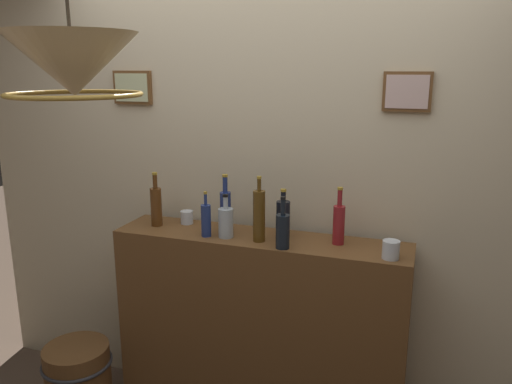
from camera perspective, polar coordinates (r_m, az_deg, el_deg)
The scene contains 14 objects.
panelled_rear_partition at distance 2.74m, azimuth 1.97°, elevation 2.95°, with size 3.73×0.15×2.74m.
bar_shelf_unit at distance 2.84m, azimuth 0.34°, elevation -15.82°, with size 1.54×0.33×1.12m, color brown.
liquor_bottle_brandy at distance 2.81m, azimuth -11.22°, elevation -1.49°, with size 0.06×0.06×0.30m.
liquor_bottle_mezcal at distance 2.50m, azimuth 0.35°, elevation -2.65°, with size 0.06×0.06×0.33m.
liquor_bottle_amaro at distance 2.50m, azimuth 9.34°, elevation -3.48°, with size 0.06×0.06×0.29m.
liquor_bottle_rye at distance 2.42m, azimuth 3.04°, elevation -4.33°, with size 0.07×0.07×0.26m.
liquor_bottle_scotch at distance 2.58m, azimuth 3.07°, elevation -2.96°, with size 0.07×0.07×0.25m.
liquor_bottle_tequila at distance 2.68m, azimuth -3.47°, elevation -1.94°, with size 0.06×0.06×0.31m.
liquor_bottle_bourbon at distance 2.58m, azimuth -3.44°, elevation -3.38°, with size 0.08×0.08×0.23m.
liquor_bottle_sherry at distance 2.60m, azimuth -5.67°, elevation -3.14°, with size 0.05×0.05×0.24m.
glass_tumbler_rocks at distance 2.39m, azimuth 15.00°, elevation -6.31°, with size 0.08×0.08×0.09m.
glass_tumbler_highball at distance 2.84m, azimuth -7.82°, elevation -2.85°, with size 0.07×0.07×0.07m.
pendant_lamp at distance 1.80m, azimuth -20.01°, elevation 13.20°, with size 0.44×0.44×0.57m.
wooden_barrel at distance 3.23m, azimuth -19.39°, elevation -19.59°, with size 0.39×0.39×0.44m.
Camera 1 is at (0.78, -1.48, 1.97)m, focal length 35.40 mm.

